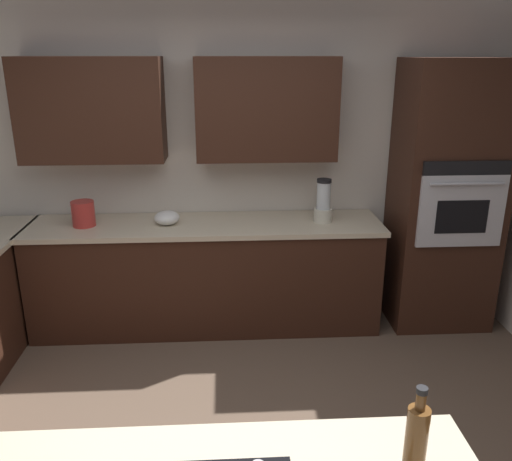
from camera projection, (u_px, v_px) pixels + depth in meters
The scene contains 8 objects.
wall_back at pixel (207, 150), 4.35m from camera, with size 6.00×0.44×2.60m.
lower_cabinets_back at pixel (207, 277), 4.37m from camera, with size 2.80×0.60×0.86m, color #381E14.
countertop_back at pixel (205, 226), 4.22m from camera, with size 2.84×0.64×0.04m, color beige.
wall_oven at pixel (446, 198), 4.26m from camera, with size 0.80×0.66×2.17m.
blender at pixel (323, 204), 4.21m from camera, with size 0.15×0.15×0.35m.
mixing_bowl at pixel (167, 218), 4.17m from camera, with size 0.20×0.20×0.11m, color white.
kettle at pixel (83, 214), 4.12m from camera, with size 0.18×0.18×0.20m, color red.
second_bottle at pixel (416, 439), 1.67m from camera, with size 0.07×0.07×0.32m.
Camera 1 is at (-0.08, 2.31, 2.20)m, focal length 36.90 mm.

